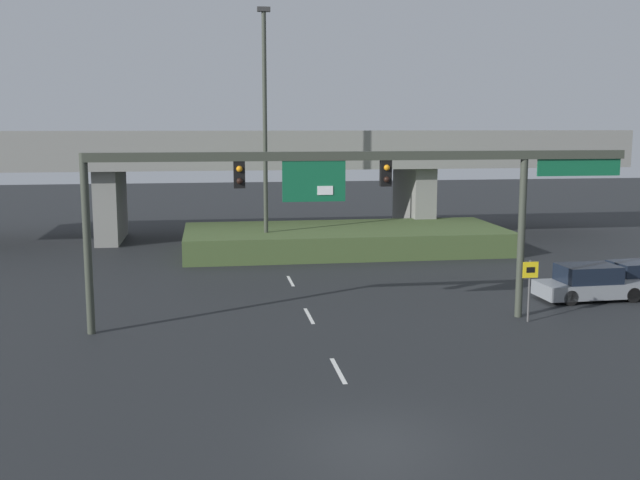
{
  "coord_description": "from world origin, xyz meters",
  "views": [
    {
      "loc": [
        -3.74,
        -16.14,
        7.33
      ],
      "look_at": [
        0.0,
        8.88,
        3.41
      ],
      "focal_mm": 42.0,
      "sensor_mm": 36.0,
      "label": 1
    }
  ],
  "objects_px": {
    "highway_light_pole_near": "(265,128)",
    "parked_sedan_mid_right": "(639,278)",
    "speed_limit_sign": "(530,282)",
    "signal_gantry": "(354,182)",
    "parked_sedan_near_right": "(590,284)"
  },
  "relations": [
    {
      "from": "highway_light_pole_near",
      "to": "parked_sedan_mid_right",
      "type": "relative_size",
      "value": 3.08
    },
    {
      "from": "speed_limit_sign",
      "to": "parked_sedan_mid_right",
      "type": "relative_size",
      "value": 0.53
    },
    {
      "from": "speed_limit_sign",
      "to": "highway_light_pole_near",
      "type": "relative_size",
      "value": 0.17
    },
    {
      "from": "speed_limit_sign",
      "to": "parked_sedan_mid_right",
      "type": "distance_m",
      "value": 8.15
    },
    {
      "from": "highway_light_pole_near",
      "to": "parked_sedan_mid_right",
      "type": "bearing_deg",
      "value": -36.3
    },
    {
      "from": "signal_gantry",
      "to": "highway_light_pole_near",
      "type": "relative_size",
      "value": 1.47
    },
    {
      "from": "parked_sedan_mid_right",
      "to": "speed_limit_sign",
      "type": "bearing_deg",
      "value": -155.42
    },
    {
      "from": "speed_limit_sign",
      "to": "highway_light_pole_near",
      "type": "bearing_deg",
      "value": 118.96
    },
    {
      "from": "parked_sedan_near_right",
      "to": "parked_sedan_mid_right",
      "type": "height_order",
      "value": "parked_sedan_near_right"
    },
    {
      "from": "speed_limit_sign",
      "to": "highway_light_pole_near",
      "type": "xyz_separation_m",
      "value": [
        -8.63,
        15.59,
        5.62
      ]
    },
    {
      "from": "highway_light_pole_near",
      "to": "parked_sedan_near_right",
      "type": "distance_m",
      "value": 18.99
    },
    {
      "from": "parked_sedan_near_right",
      "to": "highway_light_pole_near",
      "type": "bearing_deg",
      "value": 133.29
    },
    {
      "from": "signal_gantry",
      "to": "highway_light_pole_near",
      "type": "bearing_deg",
      "value": 98.0
    },
    {
      "from": "speed_limit_sign",
      "to": "parked_sedan_near_right",
      "type": "distance_m",
      "value": 5.18
    },
    {
      "from": "speed_limit_sign",
      "to": "parked_sedan_near_right",
      "type": "relative_size",
      "value": 0.51
    }
  ]
}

